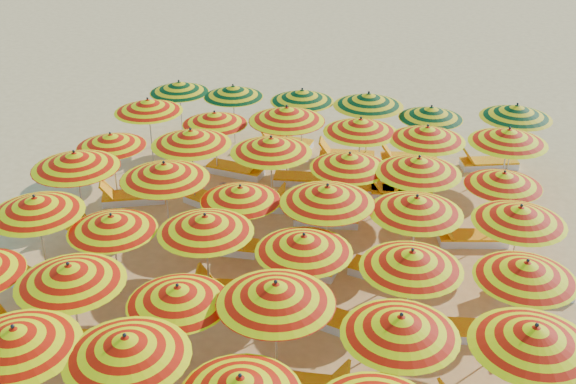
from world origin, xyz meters
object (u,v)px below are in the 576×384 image
object	(u,v)px
lounger_27	(285,142)
lounger_25	(377,189)
umbrella_17	(526,270)
umbrella_38	(302,95)
umbrella_34	(427,133)
lounger_11	(330,318)
umbrella_30	(148,105)
umbrella_28	(419,165)
umbrella_14	(205,224)
lounger_17	(532,288)
umbrella_25	(191,137)
lounger_5	(18,329)
umbrella_13	(112,223)
umbrella_10	(401,325)
umbrella_31	(215,118)
umbrella_11	(535,336)
lounger_19	(214,203)
umbrella_15	(304,244)
umbrella_35	(509,136)
umbrella_2	(126,346)
lounger_16	(388,273)
umbrella_21	(327,194)
umbrella_1	(15,338)
lounger_23	(237,170)
umbrella_8	(178,295)
lounger_15	(303,265)
lounger_18	(132,197)
umbrella_22	(416,205)
umbrella_33	(361,125)
lounger_22	(471,238)
umbrella_19	(164,171)
umbrella_41	(516,111)
lounger_20	(255,203)
umbrella_24	(111,140)
lounger_10	(234,290)
umbrella_26	(271,145)
beachgoer_b	(225,205)
umbrella_7	(69,274)
umbrella_18	(75,160)
lounger_28	(345,156)
umbrella_9	(276,293)
umbrella_27	(350,161)
umbrella_32	(287,114)
lounger_14	(222,245)
lounger_21	(328,218)
umbrella_39	(369,100)
umbrella_29	(504,179)
lounger_12	(488,331)

from	to	relation	value
lounger_27	lounger_25	bearing A→B (deg)	149.07
umbrella_17	umbrella_38	size ratio (longest dim) A/B	0.95
umbrella_34	lounger_11	bearing A→B (deg)	-102.91
umbrella_30	lounger_11	distance (m)	9.58
umbrella_28	umbrella_38	world-z (taller)	umbrella_28
umbrella_14	lounger_11	bearing A→B (deg)	-5.40
lounger_17	umbrella_25	bearing A→B (deg)	-23.81
umbrella_38	lounger_5	size ratio (longest dim) A/B	1.48
umbrella_14	umbrella_34	xyz separation A→B (m)	(4.22, 5.99, 0.02)
umbrella_13	umbrella_10	bearing A→B (deg)	-18.50
umbrella_14	umbrella_31	size ratio (longest dim) A/B	1.09
umbrella_11	lounger_19	xyz separation A→B (m)	(-7.84, 6.29, -1.86)
umbrella_15	umbrella_17	xyz separation A→B (m)	(4.36, 0.11, -0.02)
umbrella_15	umbrella_35	xyz separation A→B (m)	(4.16, 6.48, 0.09)
umbrella_2	lounger_16	distance (m)	7.13
umbrella_28	lounger_19	bearing A→B (deg)	178.65
umbrella_21	umbrella_28	xyz separation A→B (m)	(1.87, 2.14, -0.05)
umbrella_1	lounger_23	size ratio (longest dim) A/B	1.54
umbrella_8	lounger_11	bearing A→B (deg)	40.42
lounger_15	lounger_18	distance (m)	5.83
umbrella_22	umbrella_33	size ratio (longest dim) A/B	1.14
umbrella_28	umbrella_33	world-z (taller)	umbrella_28
lounger_22	lounger_25	xyz separation A→B (m)	(-2.65, 2.08, 0.00)
umbrella_19	umbrella_30	size ratio (longest dim) A/B	0.97
umbrella_41	lounger_20	xyz separation A→B (m)	(-6.79, -4.02, -1.81)
umbrella_2	lounger_20	distance (m)	8.55
umbrella_21	umbrella_14	bearing A→B (deg)	-142.94
umbrella_24	lounger_5	size ratio (longest dim) A/B	1.37
umbrella_17	lounger_10	bearing A→B (deg)	177.19
umbrella_1	lounger_20	size ratio (longest dim) A/B	1.53
umbrella_26	lounger_27	world-z (taller)	umbrella_26
lounger_20	beachgoer_b	world-z (taller)	beachgoer_b
umbrella_7	umbrella_18	size ratio (longest dim) A/B	0.99
lounger_27	umbrella_14	bearing A→B (deg)	99.11
umbrella_21	beachgoer_b	size ratio (longest dim) A/B	2.09
lounger_28	umbrella_17	bearing A→B (deg)	113.97
umbrella_9	umbrella_34	size ratio (longest dim) A/B	1.00
lounger_10	umbrella_33	bearing A→B (deg)	-118.22
lounger_19	umbrella_27	bearing A→B (deg)	20.90
umbrella_38	umbrella_27	bearing A→B (deg)	-63.01
umbrella_25	lounger_15	xyz separation A→B (m)	(3.66, -2.53, -1.86)
umbrella_32	lounger_14	bearing A→B (deg)	-98.21
lounger_21	umbrella_41	bearing A→B (deg)	35.27
umbrella_32	umbrella_33	bearing A→B (deg)	-2.42
umbrella_30	lounger_5	size ratio (longest dim) A/B	1.34
umbrella_24	beachgoer_b	bearing A→B (deg)	-13.04
umbrella_14	umbrella_32	size ratio (longest dim) A/B	1.08
umbrella_28	umbrella_39	distance (m)	4.61
umbrella_17	lounger_22	world-z (taller)	umbrella_17
umbrella_29	lounger_12	xyz separation A→B (m)	(-0.17, -3.95, -1.62)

